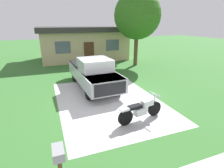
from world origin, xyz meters
name	(u,v)px	position (x,y,z in m)	size (l,w,h in m)	color
ground_plane	(108,100)	(0.00, 0.00, 0.00)	(80.00, 80.00, 0.00)	#356B2E
driveway_pad	(108,100)	(0.00, 0.00, 0.00)	(5.14, 7.37, 0.01)	silver
motorcycle	(141,110)	(0.64, -2.37, 0.47)	(2.20, 0.76, 1.09)	black
pickup_truck	(93,72)	(-0.16, 2.38, 0.95)	(2.26, 5.71, 1.90)	black
mailbox	(59,159)	(-2.83, -4.67, 0.98)	(0.26, 0.48, 1.26)	#4C3823
shade_tree	(137,16)	(5.23, 6.87, 4.50)	(4.19, 4.19, 6.61)	brown
neighbor_house	(84,43)	(1.29, 11.86, 1.79)	(9.60, 5.60, 3.50)	tan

